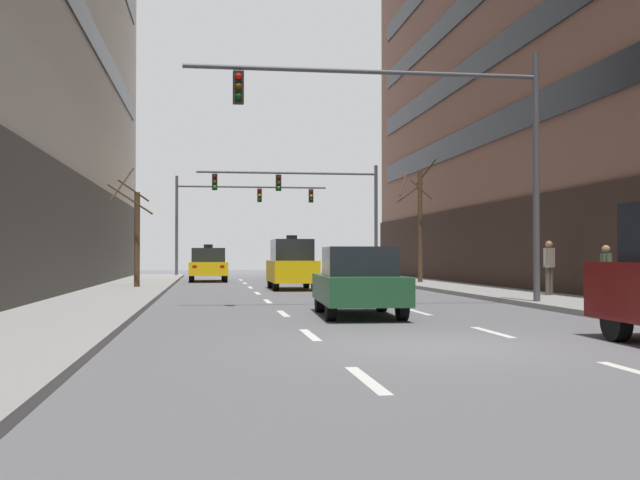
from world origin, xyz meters
The scene contains 26 objects.
ground_plane centered at (0.00, 0.00, 0.00)m, with size 120.00×120.00×0.00m, color slate.
lane_stripe_l1_s3 centered at (-1.66, -3.00, 0.00)m, with size 0.16×2.00×0.01m, color silver.
lane_stripe_l1_s4 centered at (-1.66, 2.00, 0.00)m, with size 0.16×2.00×0.01m, color silver.
lane_stripe_l1_s5 centered at (-1.66, 7.00, 0.00)m, with size 0.16×2.00×0.01m, color silver.
lane_stripe_l1_s6 centered at (-1.66, 12.00, 0.00)m, with size 0.16×2.00×0.01m, color silver.
lane_stripe_l1_s7 centered at (-1.66, 17.00, 0.00)m, with size 0.16×2.00×0.01m, color silver.
lane_stripe_l1_s8 centered at (-1.66, 22.00, 0.00)m, with size 0.16×2.00×0.01m, color silver.
lane_stripe_l1_s9 centered at (-1.66, 27.00, 0.00)m, with size 0.16×2.00×0.01m, color silver.
lane_stripe_l1_s10 centered at (-1.66, 32.00, 0.00)m, with size 0.16×2.00×0.01m, color silver.
lane_stripe_l2_s4 centered at (1.66, 2.00, 0.00)m, with size 0.16×2.00×0.01m, color silver.
lane_stripe_l2_s5 centered at (1.66, 7.00, 0.00)m, with size 0.16×2.00×0.01m, color silver.
lane_stripe_l2_s6 centered at (1.66, 12.00, 0.00)m, with size 0.16×2.00×0.01m, color silver.
lane_stripe_l2_s7 centered at (1.66, 17.00, 0.00)m, with size 0.16×2.00×0.01m, color silver.
lane_stripe_l2_s8 centered at (1.66, 22.00, 0.00)m, with size 0.16×2.00×0.01m, color silver.
lane_stripe_l2_s9 centered at (1.66, 27.00, 0.00)m, with size 0.16×2.00×0.01m, color silver.
lane_stripe_l2_s10 centered at (1.66, 32.00, 0.00)m, with size 0.16×2.00×0.01m, color silver.
taxi_driving_0 centered at (-3.44, 29.86, 0.86)m, with size 1.98×4.67×1.93m.
car_driving_1 centered at (-0.02, 6.05, 0.78)m, with size 1.97×4.30×1.58m.
taxi_driving_2 centered at (-0.10, 19.89, 1.00)m, with size 1.77×4.17×2.19m.
traffic_signal_0 centered at (2.53, 8.63, 4.76)m, with size 9.58×0.35×6.77m.
traffic_signal_1 centered at (1.97, 29.33, 4.48)m, with size 9.55×0.35×6.01m.
traffic_signal_2 centered at (-2.05, 37.92, 4.48)m, with size 9.43×0.34×6.16m.
street_tree_0 centered at (6.20, 23.59, 2.94)m, with size 1.89×1.67×5.72m.
street_tree_1 centered at (-6.27, 20.04, 2.24)m, with size 1.78×2.15×4.81m.
pedestrian_0 centered at (6.07, 6.14, 0.99)m, with size 0.28×0.52×1.50m.
pedestrian_1 centered at (7.13, 11.70, 1.13)m, with size 0.47×0.34×1.70m.
Camera 1 is at (-3.43, -11.72, 1.41)m, focal length 44.30 mm.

